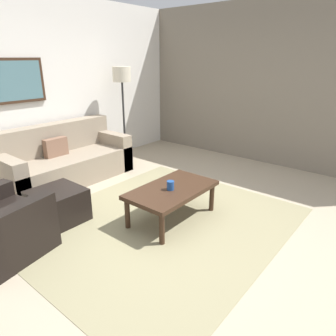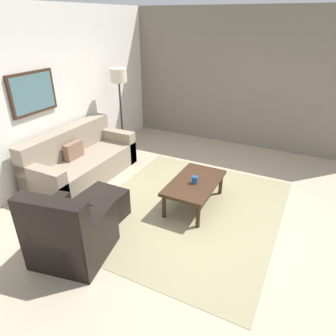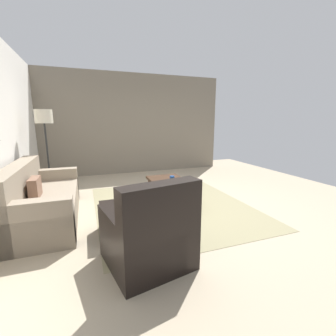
# 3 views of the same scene
# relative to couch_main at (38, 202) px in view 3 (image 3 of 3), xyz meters

# --- Properties ---
(ground_plane) EXTENTS (8.00, 8.00, 0.00)m
(ground_plane) POSITION_rel_couch_main_xyz_m (-0.08, -2.11, -0.30)
(ground_plane) COLOR tan
(stone_feature_panel) EXTENTS (0.12, 5.20, 2.80)m
(stone_feature_panel) POSITION_rel_couch_main_xyz_m (2.92, -2.11, 1.10)
(stone_feature_panel) COLOR slate
(stone_feature_panel) RESTS_ON ground_plane
(area_rug) EXTENTS (3.05, 2.61, 0.01)m
(area_rug) POSITION_rel_couch_main_xyz_m (-0.08, -2.11, -0.29)
(area_rug) COLOR gray
(area_rug) RESTS_ON ground_plane
(couch_main) EXTENTS (2.02, 0.88, 0.88)m
(couch_main) POSITION_rel_couch_main_xyz_m (0.00, 0.00, 0.00)
(couch_main) COLOR gray
(couch_main) RESTS_ON ground_plane
(armchair_leather) EXTENTS (0.94, 0.94, 0.95)m
(armchair_leather) POSITION_rel_couch_main_xyz_m (-1.62, -1.29, 0.01)
(armchair_leather) COLOR black
(armchair_leather) RESTS_ON ground_plane
(ottoman) EXTENTS (0.56, 0.56, 0.40)m
(ottoman) POSITION_rel_couch_main_xyz_m (-0.81, -1.12, -0.10)
(ottoman) COLOR black
(ottoman) RESTS_ON ground_plane
(coffee_table) EXTENTS (1.10, 0.64, 0.41)m
(coffee_table) POSITION_rel_couch_main_xyz_m (0.09, -2.14, 0.06)
(coffee_table) COLOR #382316
(coffee_table) RESTS_ON ground_plane
(cup) EXTENTS (0.09, 0.09, 0.11)m
(cup) POSITION_rel_couch_main_xyz_m (0.04, -2.16, 0.16)
(cup) COLOR #1E478C
(cup) RESTS_ON coffee_table
(lamp_standing) EXTENTS (0.32, 0.32, 1.71)m
(lamp_standing) POSITION_rel_couch_main_xyz_m (1.33, -0.00, 1.11)
(lamp_standing) COLOR black
(lamp_standing) RESTS_ON ground_plane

